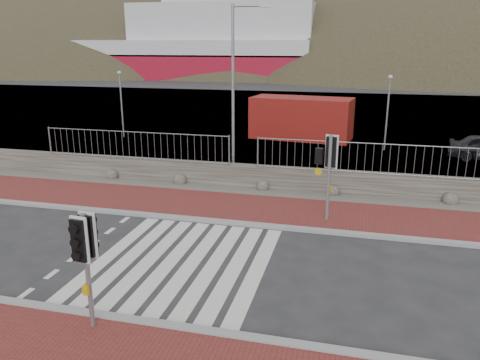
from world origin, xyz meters
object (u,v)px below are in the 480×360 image
(traffic_signal_far, at_px, (329,159))
(shipping_container, at_px, (301,118))
(traffic_signal_near, at_px, (85,247))
(ferry, at_px, (187,46))
(streetlight, at_px, (236,85))

(traffic_signal_far, distance_m, shipping_container, 14.36)
(traffic_signal_near, bearing_deg, traffic_signal_far, 66.33)
(ferry, distance_m, traffic_signal_near, 75.30)
(ferry, distance_m, traffic_signal_far, 69.90)
(ferry, xyz_separation_m, shipping_container, (25.70, -49.75, -4.09))
(shipping_container, bearing_deg, streetlight, -91.43)
(traffic_signal_near, height_order, traffic_signal_far, traffic_signal_far)
(ferry, relative_size, traffic_signal_near, 19.42)
(shipping_container, bearing_deg, traffic_signal_far, -72.12)
(ferry, bearing_deg, traffic_signal_near, -71.40)
(traffic_signal_far, relative_size, streetlight, 0.41)
(ferry, height_order, shipping_container, ferry)
(streetlight, height_order, shipping_container, streetlight)
(traffic_signal_near, bearing_deg, ferry, 114.69)
(traffic_signal_near, bearing_deg, streetlight, 95.56)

